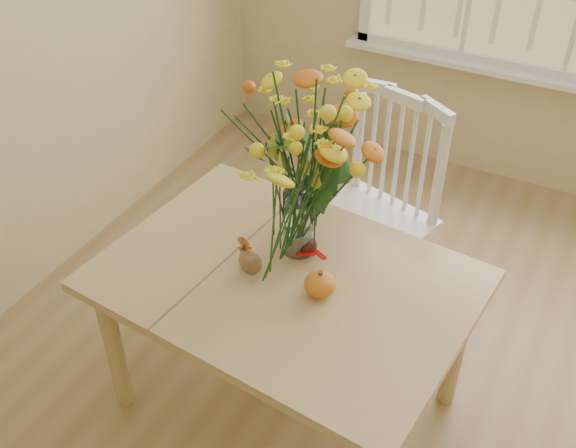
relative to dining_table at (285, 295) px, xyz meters
The scene contains 6 objects.
dining_table is the anchor object (origin of this frame).
windsor_chair 0.72m from the dining_table, 83.47° to the left, with size 0.58×0.57×1.03m.
flower_vase 0.50m from the dining_table, 100.05° to the left, with size 0.53×0.53×0.63m.
pumpkin 0.20m from the dining_table, ahead, with size 0.11×0.11×0.08m, color #CC6018.
turkey_figurine 0.19m from the dining_table, 162.89° to the right, with size 0.11×0.10×0.12m.
dark_gourd 0.19m from the dining_table, 85.94° to the left, with size 0.12×0.08×0.07m.
Camera 1 is at (0.23, -1.37, 2.29)m, focal length 42.00 mm.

